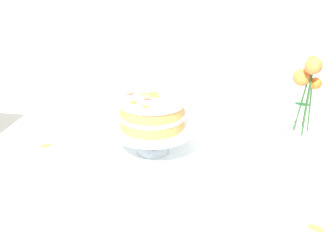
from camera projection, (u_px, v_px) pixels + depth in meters
The scene contains 9 objects.
dining_table at pixel (178, 188), 1.25m from camera, with size 1.40×1.00×0.74m.
linen_napkin at pixel (153, 151), 1.29m from camera, with size 0.32×0.32×0.00m, color white.
cake_stand at pixel (153, 130), 1.26m from camera, with size 0.29×0.29×0.10m.
layer_cake at pixel (152, 111), 1.23m from camera, with size 0.22×0.22×0.11m.
flower_vase at pixel (303, 125), 1.16m from camera, with size 0.10×0.10×0.36m.
loose_petal_0 at pixel (260, 137), 1.39m from camera, with size 0.04×0.02×0.01m, color pink.
loose_petal_1 at pixel (316, 228), 0.93m from camera, with size 0.04×0.02×0.01m, color yellow.
loose_petal_2 at pixel (46, 145), 1.33m from camera, with size 0.04×0.03×0.00m, color yellow.
loose_petal_3 at pixel (83, 183), 1.11m from camera, with size 0.03×0.02×0.01m, color pink.
Camera 1 is at (0.14, -1.06, 1.37)m, focal length 39.95 mm.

